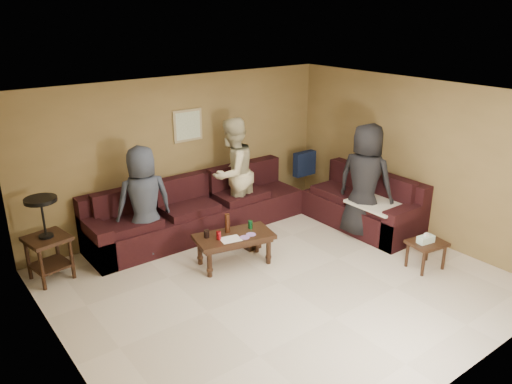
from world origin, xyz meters
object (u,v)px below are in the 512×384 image
sectional_sofa (259,212)px  person_left (144,202)px  person_middle (232,173)px  side_table_right (426,245)px  waste_bin (251,239)px  end_table_left (46,238)px  coffee_table (234,239)px  person_right (365,181)px

sectional_sofa → person_left: size_ratio=2.78×
person_left → person_middle: (1.64, 0.10, 0.09)m
side_table_right → waste_bin: side_table_right is taller
side_table_right → person_left: person_left is taller
end_table_left → person_left: size_ratio=0.71×
coffee_table → person_left: size_ratio=0.71×
person_left → person_right: person_right is taller
waste_bin → side_table_right: bearing=-51.9°
person_right → coffee_table: bearing=61.4°
side_table_right → person_right: 1.42m
waste_bin → person_middle: 1.21m
sectional_sofa → person_middle: size_ratio=2.52×
end_table_left → side_table_right: (4.31, -2.90, -0.26)m
end_table_left → person_right: bearing=-19.9°
side_table_right → sectional_sofa: bearing=114.0°
side_table_right → person_left: 4.08m
side_table_right → waste_bin: bearing=128.1°
sectional_sofa → person_left: person_left is taller
coffee_table → person_right: size_ratio=0.65×
side_table_right → waste_bin: (-1.58, 2.01, -0.22)m
sectional_sofa → person_right: 1.79m
sectional_sofa → coffee_table: size_ratio=3.89×
coffee_table → person_right: (2.22, -0.45, 0.53)m
coffee_table → waste_bin: (0.50, 0.27, -0.25)m
person_left → person_middle: size_ratio=0.91×
person_right → person_middle: bearing=24.6°
person_left → person_middle: 1.64m
coffee_table → person_left: person_left is taller
end_table_left → sectional_sofa: bearing=-8.1°
sectional_sofa → person_left: 1.94m
person_right → side_table_right: bearing=156.7°
person_middle → person_right: person_right is taller
sectional_sofa → person_right: size_ratio=2.52×
sectional_sofa → end_table_left: end_table_left is taller
waste_bin → person_left: size_ratio=0.17×
coffee_table → end_table_left: bearing=152.4°
coffee_table → end_table_left: end_table_left is taller
side_table_right → waste_bin: size_ratio=1.96×
end_table_left → person_middle: person_middle is taller
sectional_sofa → person_right: bearing=-43.2°
coffee_table → person_middle: (0.79, 1.15, 0.53)m
end_table_left → person_middle: (3.01, -0.01, 0.30)m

